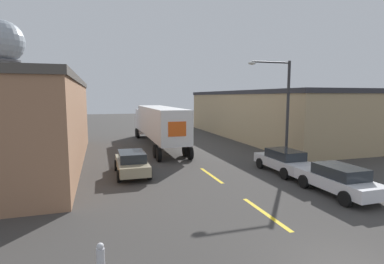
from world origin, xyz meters
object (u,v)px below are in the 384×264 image
semi_truck (157,122)px  parked_car_right_mid (284,161)px  fire_hydrant (101,260)px  parked_car_left_far (132,163)px  street_lamp (282,103)px  water_tower (2,42)px  parked_car_right_near (338,179)px

semi_truck → parked_car_right_mid: semi_truck is taller
parked_car_right_mid → fire_hydrant: size_ratio=4.80×
parked_car_left_far → fire_hydrant: 10.55m
parked_car_left_far → street_lamp: 11.15m
semi_truck → water_tower: 30.70m
water_tower → street_lamp: bearing=-51.9°
semi_truck → street_lamp: size_ratio=2.23×
semi_truck → fire_hydrant: semi_truck is taller
water_tower → parked_car_left_far: bearing=-65.3°
water_tower → fire_hydrant: 46.60m
fire_hydrant → parked_car_right_near: bearing=17.8°
semi_truck → water_tower: size_ratio=1.03×
parked_car_left_far → parked_car_right_mid: (9.28, -2.25, 0.00)m
parked_car_right_near → fire_hydrant: (-11.17, -3.59, -0.31)m
parked_car_right_mid → street_lamp: (1.28, 2.28, 3.57)m
parked_car_left_far → fire_hydrant: bearing=-100.3°
semi_truck → fire_hydrant: size_ratio=17.25×
parked_car_left_far → water_tower: size_ratio=0.29×
semi_truck → parked_car_right_mid: (5.72, -12.75, -1.55)m
semi_truck → street_lamp: (7.00, -10.47, 2.02)m
parked_car_right_near → water_tower: 47.82m
semi_truck → fire_hydrant: bearing=-104.4°
water_tower → parked_car_right_near: bearing=-58.3°
parked_car_right_near → fire_hydrant: 11.74m
parked_car_right_mid → semi_truck: bearing=114.2°
parked_car_right_mid → parked_car_right_near: bearing=-90.0°
street_lamp → parked_car_right_mid: bearing=-119.3°
parked_car_right_mid → water_tower: size_ratio=0.29×
parked_car_right_near → parked_car_right_mid: (0.00, 4.54, 0.00)m
street_lamp → fire_hydrant: bearing=-140.1°
parked_car_left_far → parked_car_right_near: same height
semi_truck → parked_car_right_mid: 14.07m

